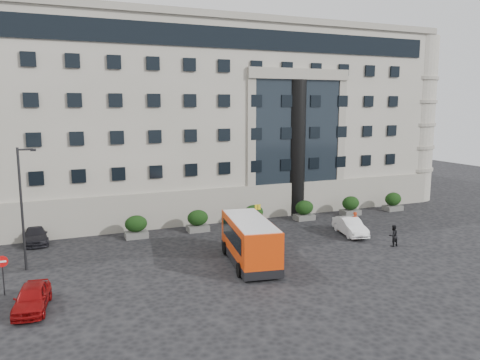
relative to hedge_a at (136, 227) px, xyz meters
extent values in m
plane|color=black|center=(4.00, -7.80, -0.93)|extent=(120.00, 120.00, 0.00)
cube|color=#9A9788|center=(10.00, 14.20, 8.07)|extent=(44.00, 24.00, 18.00)
cylinder|color=black|center=(16.00, 2.50, 5.57)|extent=(1.80, 1.80, 13.00)
cube|color=#50504E|center=(0.00, 0.00, -0.68)|extent=(1.80, 1.20, 0.50)
ellipsoid|color=black|center=(0.00, 0.00, 0.24)|extent=(1.80, 1.26, 1.34)
cube|color=#50504E|center=(5.20, 0.00, -0.68)|extent=(1.80, 1.20, 0.50)
ellipsoid|color=black|center=(5.20, 0.00, 0.24)|extent=(1.80, 1.26, 1.34)
cube|color=#50504E|center=(10.40, 0.00, -0.68)|extent=(1.80, 1.20, 0.50)
ellipsoid|color=black|center=(10.40, 0.00, 0.24)|extent=(1.80, 1.26, 1.34)
cube|color=#50504E|center=(15.60, 0.00, -0.68)|extent=(1.80, 1.20, 0.50)
ellipsoid|color=black|center=(15.60, 0.00, 0.24)|extent=(1.80, 1.26, 1.34)
cube|color=#50504E|center=(20.80, 0.00, -0.68)|extent=(1.80, 1.20, 0.50)
ellipsoid|color=black|center=(20.80, 0.00, 0.24)|extent=(1.80, 1.26, 1.34)
cube|color=#50504E|center=(26.00, 0.00, -0.68)|extent=(1.80, 1.20, 0.50)
ellipsoid|color=black|center=(26.00, 0.00, 0.24)|extent=(1.80, 1.26, 1.34)
cylinder|color=#262628|center=(-8.00, -4.80, 3.07)|extent=(0.16, 0.16, 8.00)
cylinder|color=#262628|center=(-7.55, -4.80, 6.92)|extent=(0.90, 0.12, 0.12)
cube|color=black|center=(-7.10, -4.80, 6.87)|extent=(0.35, 0.18, 0.14)
cylinder|color=#262628|center=(9.50, -2.80, 0.32)|extent=(0.08, 0.08, 2.50)
cube|color=yellow|center=(9.50, -2.80, 1.37)|extent=(0.50, 0.06, 0.45)
cylinder|color=#262628|center=(-9.00, -8.80, 0.17)|extent=(0.08, 0.08, 2.20)
cylinder|color=red|center=(-9.00, -8.86, 1.07)|extent=(0.64, 0.05, 0.64)
cube|color=white|center=(-9.00, -8.90, 1.07)|extent=(0.45, 0.04, 0.10)
cube|color=red|center=(5.95, -9.20, 0.84)|extent=(3.65, 7.52, 2.44)
cube|color=black|center=(5.95, -9.20, -0.48)|extent=(3.70, 7.57, 0.55)
cube|color=black|center=(5.95, -9.20, 1.08)|extent=(3.44, 5.97, 1.08)
cube|color=silver|center=(5.95, -9.20, 2.01)|extent=(3.47, 7.15, 0.18)
cylinder|color=black|center=(4.35, -11.26, -0.48)|extent=(0.43, 0.93, 0.90)
cylinder|color=black|center=(6.78, -11.68, -0.48)|extent=(0.43, 0.93, 0.90)
cylinder|color=black|center=(5.12, -6.72, -0.48)|extent=(0.43, 0.93, 0.90)
cylinder|color=black|center=(7.56, -7.13, -0.48)|extent=(0.43, 0.93, 0.90)
cube|color=#930B0A|center=(-8.08, 5.68, 0.57)|extent=(2.51, 3.66, 2.41)
cube|color=#930B0A|center=(-7.87, 3.18, 0.18)|extent=(2.25, 1.72, 1.64)
cube|color=black|center=(-7.81, 2.50, 0.52)|extent=(1.84, 0.28, 0.77)
cylinder|color=black|center=(-8.93, 3.18, -0.52)|extent=(0.32, 0.83, 0.81)
cylinder|color=black|center=(-6.82, 3.36, -0.52)|extent=(0.32, 0.83, 0.81)
cylinder|color=black|center=(-9.21, 6.36, -0.52)|extent=(0.32, 0.83, 0.81)
cylinder|color=black|center=(-7.09, 6.54, -0.52)|extent=(0.32, 0.83, 0.81)
imported|color=maroon|center=(-7.50, -11.51, -0.25)|extent=(2.16, 4.16, 1.35)
imported|color=black|center=(-7.50, 1.68, -0.31)|extent=(1.98, 4.38, 1.24)
imported|color=black|center=(-9.43, 6.28, -0.21)|extent=(2.80, 5.35, 1.44)
imported|color=white|center=(16.52, -5.88, -0.22)|extent=(2.33, 4.51, 1.42)
imported|color=#9E2A0F|center=(17.09, -5.65, -0.01)|extent=(0.78, 0.64, 1.84)
imported|color=black|center=(17.59, -9.83, -0.10)|extent=(0.84, 0.67, 1.65)
imported|color=black|center=(8.49, -5.17, -0.13)|extent=(1.14, 0.82, 1.60)
camera|label=1|loc=(-6.39, -37.01, 9.66)|focal=35.00mm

